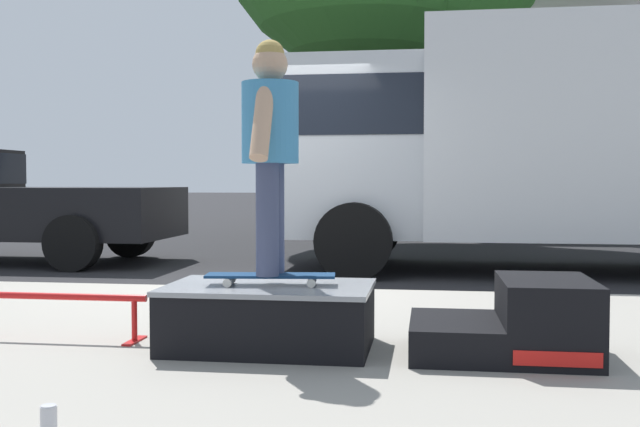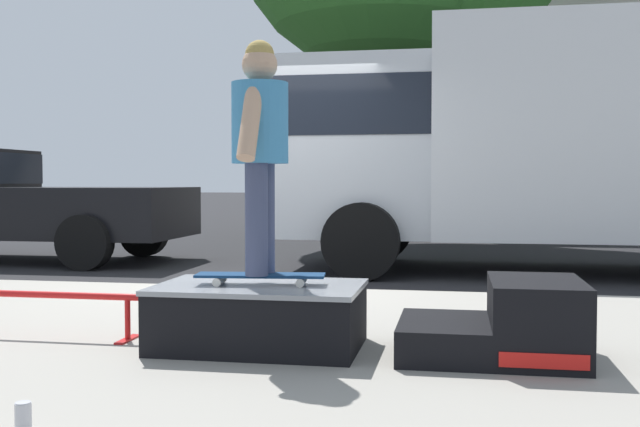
# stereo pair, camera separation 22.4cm
# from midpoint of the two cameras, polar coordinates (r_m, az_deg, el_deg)

# --- Properties ---
(ground_plane) EXTENTS (140.00, 140.00, 0.00)m
(ground_plane) POSITION_cam_midpoint_polar(r_m,az_deg,el_deg) (7.87, -6.90, -5.89)
(ground_plane) COLOR black
(sidewalk_slab) EXTENTS (50.00, 5.00, 0.12)m
(sidewalk_slab) POSITION_cam_midpoint_polar(r_m,az_deg,el_deg) (5.07, -15.96, -9.91)
(sidewalk_slab) COLOR gray
(sidewalk_slab) RESTS_ON ground
(skate_box) EXTENTS (1.25, 0.80, 0.39)m
(skate_box) POSITION_cam_midpoint_polar(r_m,az_deg,el_deg) (4.61, -5.28, -7.67)
(skate_box) COLOR black
(skate_box) RESTS_ON sidewalk_slab
(kicker_ramp) EXTENTS (1.04, 0.79, 0.46)m
(kicker_ramp) POSITION_cam_midpoint_polar(r_m,az_deg,el_deg) (4.51, 13.45, -8.21)
(kicker_ramp) COLOR black
(kicker_ramp) RESTS_ON sidewalk_slab
(grind_rail) EXTENTS (1.28, 0.28, 0.30)m
(grind_rail) POSITION_cam_midpoint_polar(r_m,az_deg,el_deg) (5.19, -20.98, -6.55)
(grind_rail) COLOR red
(grind_rail) RESTS_ON sidewalk_slab
(skateboard) EXTENTS (0.80, 0.29, 0.07)m
(skateboard) POSITION_cam_midpoint_polar(r_m,az_deg,el_deg) (4.55, -5.21, -4.78)
(skateboard) COLOR navy
(skateboard) RESTS_ON skate_box
(skater_kid) EXTENTS (0.34, 0.72, 1.41)m
(skater_kid) POSITION_cam_midpoint_polar(r_m,az_deg,el_deg) (4.52, -5.25, 5.84)
(skater_kid) COLOR #3F4766
(skater_kid) RESTS_ON skateboard
(soda_can) EXTENTS (0.07, 0.07, 0.13)m
(soda_can) POSITION_cam_midpoint_polar(r_m,az_deg,el_deg) (3.31, -21.88, -14.48)
(soda_can) COLOR silver
(soda_can) RESTS_ON sidewalk_slab
(box_truck) EXTENTS (6.91, 2.63, 3.05)m
(box_truck) POSITION_cam_midpoint_polar(r_m,az_deg,el_deg) (9.82, 16.31, 5.63)
(box_truck) COLOR silver
(box_truck) RESTS_ON ground
(house_behind) EXTENTS (9.54, 8.22, 8.40)m
(house_behind) POSITION_cam_midpoint_polar(r_m,az_deg,el_deg) (21.06, 18.23, 10.78)
(house_behind) COLOR silver
(house_behind) RESTS_ON ground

